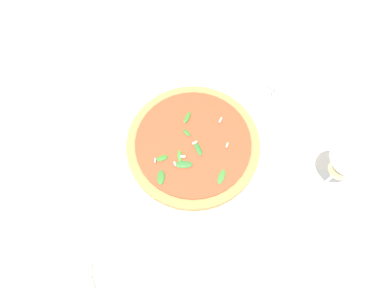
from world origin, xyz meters
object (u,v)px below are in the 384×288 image
Objects in this scene: side_plate_white at (129,267)px; wine_glass at (343,166)px; fork at (293,103)px; pizza_arugula_main at (192,146)px.

wine_glass is at bearing -99.85° from side_plate_white.
pizza_arugula_main is at bearing 59.68° from fork.
wine_glass is 0.50m from side_plate_white.
pizza_arugula_main is 2.07× the size of wine_glass.
side_plate_white is (-0.12, 0.55, 0.00)m from fork.
pizza_arugula_main is 1.90× the size of side_plate_white.
side_plate_white is at bearing 79.82° from fork.
pizza_arugula_main reaches higher than fork.
pizza_arugula_main is 0.31m from side_plate_white.
fork is at bearing -77.30° from side_plate_white.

